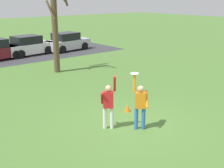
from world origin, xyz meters
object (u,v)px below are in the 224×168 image
at_px(parked_car_silver, 67,42).
at_px(person_defender, 108,103).
at_px(frisbee_disc, 135,74).
at_px(field_cone_orange, 127,108).
at_px(parked_car_white, 28,46).
at_px(bare_tree_tall, 55,24).
at_px(person_catcher, 140,104).

bearing_deg(parked_car_silver, person_defender, -123.71).
xyz_separation_m(frisbee_disc, parked_car_silver, (6.68, 15.68, -1.37)).
bearing_deg(field_cone_orange, parked_car_white, 81.69).
relative_size(parked_car_silver, field_cone_orange, 13.45).
relative_size(person_defender, bare_tree_tall, 0.35).
bearing_deg(person_defender, parked_car_white, 117.92).
bearing_deg(person_catcher, field_cone_orange, -75.65).
relative_size(parked_car_white, bare_tree_tall, 0.73).
xyz_separation_m(person_catcher, field_cone_orange, (0.79, 1.52, -0.82)).
distance_m(frisbee_disc, parked_car_white, 16.24).
bearing_deg(bare_tree_tall, field_cone_orange, -97.85).
bearing_deg(person_catcher, parked_car_silver, -70.62).
xyz_separation_m(person_catcher, frisbee_disc, (-0.17, 0.15, 1.11)).
relative_size(person_catcher, field_cone_orange, 6.50).
xyz_separation_m(parked_car_silver, bare_tree_tall, (-4.64, -6.48, 2.29)).
bearing_deg(bare_tree_tall, person_defender, -107.57).
height_order(person_catcher, parked_car_silver, person_catcher).
relative_size(frisbee_disc, parked_car_white, 0.06).
bearing_deg(bare_tree_tall, frisbee_disc, -102.48).
relative_size(person_catcher, parked_car_silver, 0.48).
xyz_separation_m(bare_tree_tall, field_cone_orange, (-1.08, -7.82, -2.86)).
bearing_deg(person_defender, parked_car_silver, 105.71).
bearing_deg(frisbee_disc, bare_tree_tall, 77.52).
bearing_deg(person_catcher, parked_car_white, -58.54).
bearing_deg(frisbee_disc, parked_car_silver, 66.93).
xyz_separation_m(person_defender, parked_car_silver, (7.36, 15.07, -0.25)).
height_order(person_defender, field_cone_orange, person_defender).
relative_size(parked_car_white, field_cone_orange, 13.45).
height_order(parked_car_white, bare_tree_tall, bare_tree_tall).
height_order(frisbee_disc, field_cone_orange, frisbee_disc).
relative_size(bare_tree_tall, field_cone_orange, 18.39).
bearing_deg(parked_car_white, parked_car_silver, -10.93).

